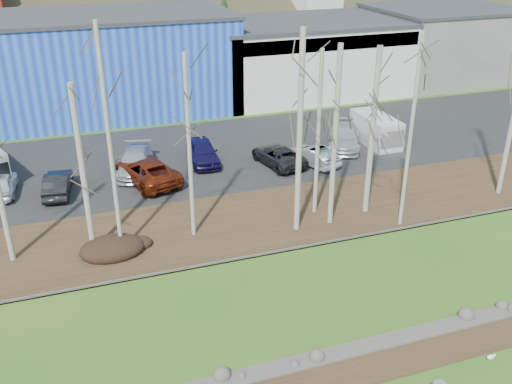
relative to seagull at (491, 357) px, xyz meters
name	(u,v)px	position (x,y,z in m)	size (l,w,h in m)	color
dirt_strip	(398,359)	(-3.33, 1.21, -0.14)	(80.00, 1.80, 0.03)	#382616
near_bank_rocks	(384,343)	(-3.33, 2.21, -0.15)	(80.00, 0.80, 0.50)	#47423D
river	(337,287)	(-3.33, 6.31, -0.15)	(80.00, 8.00, 0.90)	#122230
far_bank_rocks	(302,244)	(-3.33, 10.41, -0.15)	(80.00, 0.80, 0.46)	#47423D
far_bank	(279,215)	(-3.33, 13.61, -0.08)	(80.00, 7.00, 0.15)	#382616
parking_lot	(226,152)	(-3.33, 24.11, -0.08)	(80.00, 14.00, 0.14)	black
building_blue	(114,62)	(-9.33, 38.11, 4.00)	(20.40, 12.24, 8.30)	#1D3EBA
building_white	(303,56)	(8.67, 38.09, 3.26)	(18.36, 12.24, 6.80)	silver
building_grey	(442,43)	(24.67, 38.11, 3.50)	(14.28, 12.24, 7.30)	slate
seagull	(491,357)	(0.00, 0.00, 0.00)	(0.38, 0.18, 0.28)	gold
dirt_mound	(112,248)	(-12.73, 12.45, 0.31)	(3.22, 2.27, 0.63)	black
birch_1	(110,145)	(-12.25, 12.62, 5.64)	(0.21, 0.21, 11.28)	beige
birch_2	(83,172)	(-13.61, 13.07, 4.29)	(0.28, 0.28, 8.59)	beige
birch_3	(189,149)	(-8.44, 13.02, 4.79)	(0.21, 0.21, 9.59)	beige
birch_4	(300,136)	(-3.06, 11.76, 5.31)	(0.29, 0.29, 10.62)	beige
birch_5	(318,135)	(-1.29, 13.28, 4.62)	(0.22, 0.22, 9.24)	beige
birch_6	(410,135)	(2.53, 10.41, 5.16)	(0.20, 0.20, 10.33)	beige
birch_7	(335,139)	(-1.02, 11.84, 4.87)	(0.28, 0.28, 9.74)	beige
birch_8	(372,133)	(1.47, 12.41, 4.69)	(0.25, 0.25, 9.38)	beige
birch_10	(373,133)	(1.54, 12.41, 4.69)	(0.25, 0.25, 9.38)	beige
car_0	(1,184)	(-18.23, 21.69, 0.65)	(1.56, 3.88, 1.32)	white
car_1	(58,183)	(-15.02, 20.63, 0.66)	(1.43, 4.11, 1.35)	black
car_2	(147,171)	(-9.59, 20.58, 0.77)	(2.59, 5.62, 1.56)	maroon
car_3	(135,162)	(-10.07, 22.40, 0.73)	(2.09, 5.14, 1.49)	#ACAEB4
car_4	(203,152)	(-5.44, 22.60, 0.77)	(1.84, 4.58, 1.56)	#181146
car_5	(313,156)	(1.54, 19.74, 0.63)	(1.36, 3.90, 1.29)	silver
car_6	(278,156)	(-0.69, 20.53, 0.64)	(2.15, 4.67, 1.30)	#252427
car_7	(344,137)	(5.12, 22.11, 0.77)	(2.19, 5.38, 1.56)	#BBBBBD
car_8	(315,156)	(1.65, 19.74, 0.63)	(1.36, 3.90, 1.29)	silver
van_white	(377,130)	(7.73, 21.93, 1.02)	(2.04, 4.77, 2.07)	white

